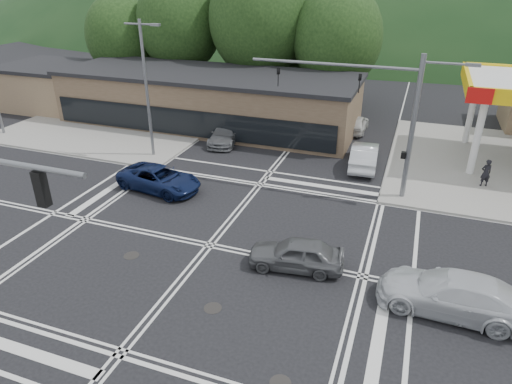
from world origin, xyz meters
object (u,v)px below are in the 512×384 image
(car_grey_center, at_px, (296,254))
(car_northbound, at_px, (225,134))
(car_blue_west, at_px, (159,179))
(car_queue_b, at_px, (357,124))
(car_silver_east, at_px, (453,294))
(pedestrian, at_px, (486,173))
(car_queue_a, at_px, (364,155))

(car_grey_center, xyz_separation_m, car_northbound, (-9.19, 13.61, -0.03))
(car_grey_center, bearing_deg, car_blue_west, -124.07)
(car_grey_center, xyz_separation_m, car_queue_b, (-0.37, 19.45, -0.03))
(car_blue_west, relative_size, car_queue_b, 1.30)
(car_blue_west, distance_m, car_silver_east, 16.84)
(pedestrian, bearing_deg, car_grey_center, 32.14)
(car_queue_b, distance_m, pedestrian, 11.76)
(car_grey_center, xyz_separation_m, pedestrian, (8.35, 11.56, 0.28))
(car_silver_east, bearing_deg, car_northbound, -130.22)
(car_queue_a, relative_size, car_northbound, 1.02)
(car_silver_east, bearing_deg, pedestrian, 172.96)
(car_grey_center, distance_m, car_queue_b, 19.45)
(pedestrian, bearing_deg, car_blue_west, -1.49)
(car_queue_b, xyz_separation_m, pedestrian, (8.72, -7.89, 0.32))
(car_queue_b, height_order, pedestrian, pedestrian)
(car_silver_east, xyz_separation_m, pedestrian, (2.08, 12.26, 0.18))
(car_blue_west, height_order, car_silver_east, car_silver_east)
(car_blue_west, bearing_deg, car_grey_center, -108.12)
(car_queue_b, bearing_deg, pedestrian, 138.60)
(car_silver_east, relative_size, car_queue_a, 1.16)
(car_blue_west, height_order, pedestrian, pedestrian)
(car_grey_center, height_order, pedestrian, pedestrian)
(car_silver_east, xyz_separation_m, car_queue_b, (-6.64, 20.15, -0.13))
(car_grey_center, distance_m, car_silver_east, 6.31)
(car_blue_west, distance_m, car_queue_b, 17.30)
(car_blue_west, height_order, car_queue_b, car_blue_west)
(pedestrian, bearing_deg, car_northbound, -28.68)
(car_silver_east, bearing_deg, car_grey_center, -93.83)
(car_grey_center, relative_size, car_queue_b, 1.05)
(car_silver_east, relative_size, car_northbound, 1.19)
(car_grey_center, xyz_separation_m, car_silver_east, (6.27, -0.71, 0.10))
(car_grey_center, height_order, car_queue_b, car_grey_center)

